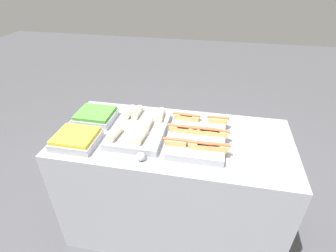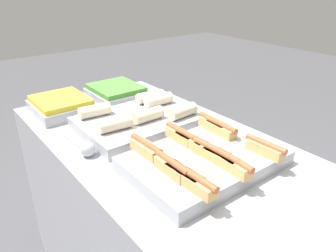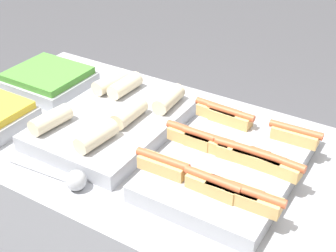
% 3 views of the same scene
% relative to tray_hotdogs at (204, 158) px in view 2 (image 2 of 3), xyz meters
% --- Properties ---
extents(counter, '(1.59, 0.75, 0.91)m').
position_rel_tray_hotdogs_xyz_m(counter, '(-0.16, 0.00, -0.49)').
color(counter, '#A8AAB2').
rests_on(counter, ground_plane).
extents(tray_hotdogs, '(0.41, 0.52, 0.10)m').
position_rel_tray_hotdogs_xyz_m(tray_hotdogs, '(0.00, 0.00, 0.00)').
color(tray_hotdogs, '#A8AAB2').
rests_on(tray_hotdogs, counter).
extents(tray_wraps, '(0.36, 0.49, 0.10)m').
position_rel_tray_hotdogs_xyz_m(tray_wraps, '(-0.41, 0.01, -0.00)').
color(tray_wraps, '#A8AAB2').
rests_on(tray_wraps, counter).
extents(tray_side_front, '(0.28, 0.25, 0.07)m').
position_rel_tray_hotdogs_xyz_m(tray_side_front, '(-0.77, -0.20, -0.00)').
color(tray_side_front, '#A8AAB2').
rests_on(tray_side_front, counter).
extents(tray_side_back, '(0.28, 0.25, 0.07)m').
position_rel_tray_hotdogs_xyz_m(tray_side_back, '(-0.77, 0.10, -0.00)').
color(tray_side_back, '#A8AAB2').
rests_on(tray_side_back, counter).
extents(serving_spoon_near, '(0.27, 0.06, 0.06)m').
position_rel_tray_hotdogs_xyz_m(serving_spoon_near, '(-0.33, -0.28, -0.01)').
color(serving_spoon_near, '#B2B5BA').
rests_on(serving_spoon_near, counter).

